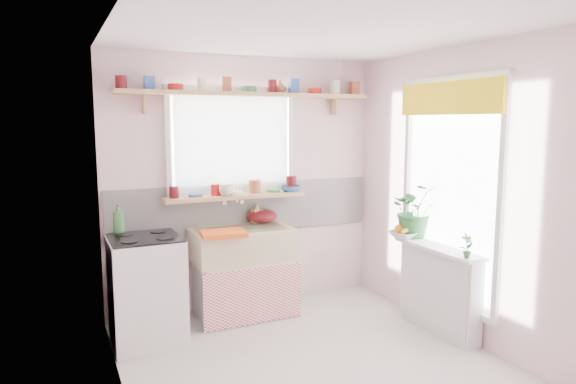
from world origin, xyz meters
name	(u,v)px	position (x,y,z in m)	size (l,w,h in m)	color
room	(340,175)	(0.66, 0.86, 1.37)	(3.20, 3.20, 3.20)	beige
sink_unit	(243,272)	(-0.15, 1.29, 0.43)	(0.95, 0.65, 1.11)	white
cooker	(147,290)	(-1.10, 1.05, 0.46)	(0.58, 0.58, 0.93)	white
radiator_ledge	(439,288)	(1.30, 0.20, 0.40)	(0.22, 0.95, 0.78)	white
windowsill	(236,196)	(-0.15, 1.48, 1.14)	(1.40, 0.22, 0.04)	tan
pine_shelf	(249,95)	(0.00, 1.47, 2.12)	(2.52, 0.24, 0.04)	tan
shelf_crockery	(249,87)	(0.00, 1.47, 2.20)	(2.47, 0.11, 0.12)	#590F14
sill_crockery	(234,189)	(-0.17, 1.48, 1.22)	(1.35, 0.11, 0.12)	#590F14
dish_tray	(223,233)	(-0.41, 1.10, 0.87)	(0.40, 0.30, 0.04)	#FD5E16
colander	(262,216)	(0.13, 1.50, 0.92)	(0.31, 0.31, 0.14)	#540E15
jade_plant	(415,210)	(1.33, 0.60, 1.03)	(0.47, 0.40, 0.52)	#29662C
fruit_bowl	(404,235)	(1.21, 0.60, 0.81)	(0.26, 0.26, 0.06)	silver
herb_pot	(467,246)	(1.21, -0.20, 0.88)	(0.11, 0.07, 0.20)	#39692A
soap_bottle_sink	(257,213)	(0.08, 1.50, 0.96)	(0.10, 0.10, 0.21)	#D4C15E
sill_cup	(226,190)	(-0.27, 1.42, 1.21)	(0.13, 0.13, 0.11)	beige
sill_bowl	(290,189)	(0.41, 1.42, 1.19)	(0.20, 0.20, 0.06)	#3163A0
shelf_vase	(280,87)	(0.35, 1.53, 2.21)	(0.13, 0.13, 0.14)	#AC5B34
cooker_bottle	(118,218)	(-1.28, 1.27, 1.05)	(0.10, 0.10, 0.26)	#39723C
fruit	(404,228)	(1.22, 0.61, 0.87)	(0.20, 0.14, 0.10)	orange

